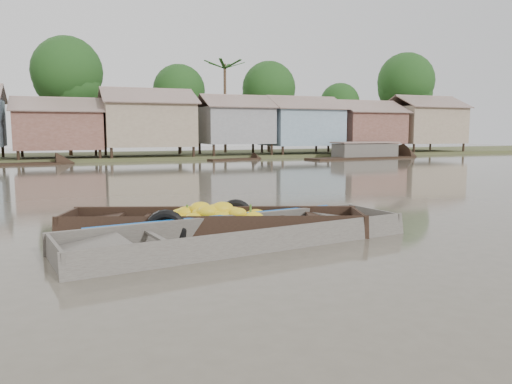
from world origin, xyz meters
name	(u,v)px	position (x,y,z in m)	size (l,w,h in m)	color
ground	(269,240)	(0.00, 0.00, 0.00)	(120.00, 120.00, 0.00)	#534D40
riverbank	(149,120)	(3.03, 31.86, 3.07)	(120.00, 12.47, 10.22)	#384723
banana_boat	(209,223)	(-0.92, 1.15, 0.21)	(6.55, 3.67, 0.91)	black
viewer_boat	(242,241)	(-0.63, -0.11, 0.05)	(7.17, 2.85, 0.56)	#47413C
distant_boats	(303,158)	(12.95, 24.01, 0.21)	(48.53, 15.32, 1.38)	black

